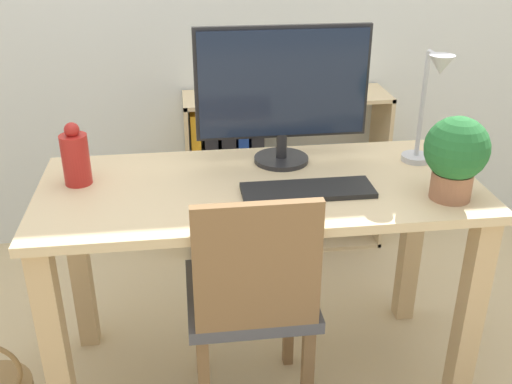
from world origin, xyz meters
The scene contains 9 objects.
ground_plane centered at (0.00, 0.00, 0.00)m, with size 10.00×10.00×0.00m, color #CCB284.
desk centered at (0.00, 0.00, 0.61)m, with size 1.40×0.62×0.77m.
monitor centered at (0.10, 0.18, 1.02)m, with size 0.58×0.19×0.46m.
keyboard centered at (0.14, -0.08, 0.77)m, with size 0.41×0.14×0.02m.
vase centered at (-0.57, 0.08, 0.85)m, with size 0.09×0.09×0.20m.
desk_lamp centered at (0.56, 0.06, 1.00)m, with size 0.10×0.19×0.39m.
potted_plant centered at (0.55, -0.17, 0.91)m, with size 0.19×0.19×0.26m.
chair centered at (-0.05, -0.19, 0.47)m, with size 0.40×0.40×0.86m.
bookshelf centered at (0.07, 0.93, 0.38)m, with size 0.96×0.28×0.77m.
Camera 1 is at (-0.24, -1.70, 1.57)m, focal length 42.00 mm.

